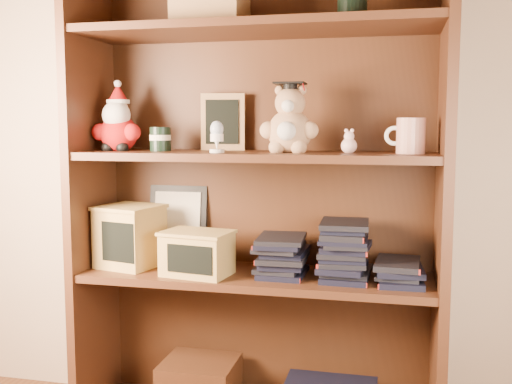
% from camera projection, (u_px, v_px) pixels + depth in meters
% --- Properties ---
extents(bookcase, '(1.20, 0.35, 1.60)m').
position_uv_depth(bookcase, '(259.00, 203.00, 2.00)').
color(bookcase, '#472614').
rests_on(bookcase, ground).
extents(shelf_lower, '(1.14, 0.33, 0.02)m').
position_uv_depth(shelf_lower, '(256.00, 277.00, 1.98)').
color(shelf_lower, '#472614').
rests_on(shelf_lower, ground).
extents(shelf_upper, '(1.14, 0.33, 0.02)m').
position_uv_depth(shelf_upper, '(256.00, 156.00, 1.93)').
color(shelf_upper, '#472614').
rests_on(shelf_upper, ground).
extents(santa_plush, '(0.17, 0.13, 0.25)m').
position_uv_depth(santa_plush, '(118.00, 124.00, 2.02)').
color(santa_plush, '#A50F0F').
rests_on(santa_plush, shelf_upper).
extents(teachers_tin, '(0.07, 0.07, 0.08)m').
position_uv_depth(teachers_tin, '(160.00, 139.00, 2.00)').
color(teachers_tin, black).
rests_on(teachers_tin, shelf_upper).
extents(chalkboard_plaque, '(0.15, 0.09, 0.19)m').
position_uv_depth(chalkboard_plaque, '(223.00, 123.00, 2.06)').
color(chalkboard_plaque, '#9E7547').
rests_on(chalkboard_plaque, shelf_upper).
extents(egg_cup, '(0.05, 0.05, 0.10)m').
position_uv_depth(egg_cup, '(217.00, 136.00, 1.88)').
color(egg_cup, white).
rests_on(egg_cup, shelf_upper).
extents(grad_teddy_bear, '(0.19, 0.16, 0.23)m').
position_uv_depth(grad_teddy_bear, '(290.00, 125.00, 1.89)').
color(grad_teddy_bear, tan).
rests_on(grad_teddy_bear, shelf_upper).
extents(pink_figurine, '(0.05, 0.05, 0.08)m').
position_uv_depth(pink_figurine, '(349.00, 144.00, 1.86)').
color(pink_figurine, beige).
rests_on(pink_figurine, shelf_upper).
extents(teacher_mug, '(0.12, 0.09, 0.11)m').
position_uv_depth(teacher_mug, '(410.00, 136.00, 1.82)').
color(teacher_mug, silver).
rests_on(teacher_mug, shelf_upper).
extents(certificate_frame, '(0.22, 0.06, 0.27)m').
position_uv_depth(certificate_frame, '(178.00, 223.00, 2.17)').
color(certificate_frame, black).
rests_on(certificate_frame, shelf_lower).
extents(treats_box, '(0.23, 0.23, 0.21)m').
position_uv_depth(treats_box, '(130.00, 236.00, 2.06)').
color(treats_box, tan).
rests_on(treats_box, shelf_lower).
extents(pencils_box, '(0.24, 0.19, 0.14)m').
position_uv_depth(pencils_box, '(197.00, 253.00, 1.94)').
color(pencils_box, tan).
rests_on(pencils_box, shelf_lower).
extents(book_stack_left, '(0.14, 0.20, 0.13)m').
position_uv_depth(book_stack_left, '(282.00, 255.00, 1.95)').
color(book_stack_left, black).
rests_on(book_stack_left, shelf_lower).
extents(book_stack_mid, '(0.14, 0.20, 0.19)m').
position_uv_depth(book_stack_mid, '(345.00, 249.00, 1.90)').
color(book_stack_mid, black).
rests_on(book_stack_mid, shelf_lower).
extents(book_stack_right, '(0.14, 0.20, 0.06)m').
position_uv_depth(book_stack_right, '(397.00, 271.00, 1.87)').
color(book_stack_right, black).
rests_on(book_stack_right, shelf_lower).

